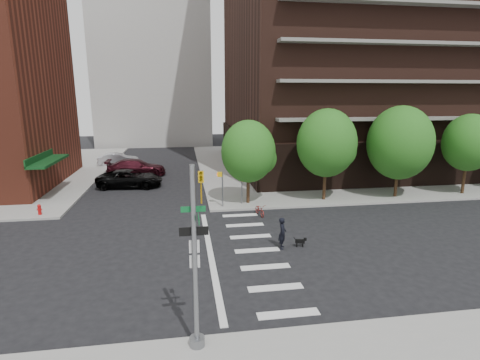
{
  "coord_description": "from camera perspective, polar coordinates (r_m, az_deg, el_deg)",
  "views": [
    {
      "loc": [
        -0.75,
        -18.25,
        8.14
      ],
      "look_at": [
        3.0,
        6.0,
        2.5
      ],
      "focal_mm": 28.0,
      "sensor_mm": 36.0,
      "label": 1
    }
  ],
  "objects": [
    {
      "name": "sidewalk_ne",
      "position": [
        47.54,
        17.93,
        2.54
      ],
      "size": [
        39.0,
        33.0,
        0.15
      ],
      "primitive_type": "cube",
      "color": "gray",
      "rests_on": "ground"
    },
    {
      "name": "parked_car_black",
      "position": [
        34.78,
        -16.43,
        0.2
      ],
      "size": [
        3.09,
        5.88,
        1.58
      ],
      "primitive_type": "imported",
      "rotation": [
        0.0,
        0.0,
        1.49
      ],
      "color": "black",
      "rests_on": "ground"
    },
    {
      "name": "traffic_signal",
      "position": [
        12.06,
        -6.7,
        -13.97
      ],
      "size": [
        0.9,
        0.75,
        6.0
      ],
      "color": "slate",
      "rests_on": "sidewalk_s"
    },
    {
      "name": "tree_c",
      "position": [
        31.78,
        23.19,
        5.23
      ],
      "size": [
        5.0,
        5.0,
        6.8
      ],
      "color": "#301E11",
      "rests_on": "sidewalk_ne"
    },
    {
      "name": "parked_car_silver",
      "position": [
        45.76,
        -18.06,
        3.0
      ],
      "size": [
        1.99,
        4.67,
        1.5
      ],
      "primitive_type": "imported",
      "rotation": [
        0.0,
        0.0,
        1.66
      ],
      "color": "#B5B6BD",
      "rests_on": "ground"
    },
    {
      "name": "tree_b",
      "position": [
        29.06,
        13.06,
        5.5
      ],
      "size": [
        4.5,
        4.5,
        6.65
      ],
      "color": "#301E11",
      "rests_on": "sidewalk_ne"
    },
    {
      "name": "tree_a",
      "position": [
        27.48,
        1.27,
        4.37
      ],
      "size": [
        4.0,
        4.0,
        5.9
      ],
      "color": "#301E11",
      "rests_on": "sidewalk_ne"
    },
    {
      "name": "parked_car_maroon",
      "position": [
        39.61,
        -15.53,
        1.86
      ],
      "size": [
        2.39,
        5.86,
        1.7
      ],
      "primitive_type": "imported",
      "rotation": [
        0.0,
        0.0,
        1.57
      ],
      "color": "#3A0F18",
      "rests_on": "ground"
    },
    {
      "name": "fire_hydrant",
      "position": [
        28.83,
        -28.25,
        -3.9
      ],
      "size": [
        0.24,
        0.24,
        0.73
      ],
      "color": "#A50C0C",
      "rests_on": "sidewalk_nw"
    },
    {
      "name": "scooter",
      "position": [
        25.78,
        3.03,
        -4.54
      ],
      "size": [
        0.78,
        1.61,
        0.81
      ],
      "primitive_type": "imported",
      "rotation": [
        0.0,
        0.0,
        0.17
      ],
      "color": "maroon",
      "rests_on": "ground"
    },
    {
      "name": "pedestrian_signal",
      "position": [
        27.09,
        -2.05,
        -0.48
      ],
      "size": [
        2.18,
        0.67,
        2.6
      ],
      "color": "slate",
      "rests_on": "sidewalk_ne"
    },
    {
      "name": "crosswalk",
      "position": [
        20.2,
        0.39,
        -10.8
      ],
      "size": [
        3.85,
        13.0,
        0.01
      ],
      "color": "silver",
      "rests_on": "ground"
    },
    {
      "name": "dog_walker",
      "position": [
        20.41,
        6.47,
        -8.04
      ],
      "size": [
        0.72,
        0.57,
        1.72
      ],
      "primitive_type": "imported",
      "rotation": [
        0.0,
        0.0,
        1.3
      ],
      "color": "black",
      "rests_on": "ground"
    },
    {
      "name": "dog",
      "position": [
        20.91,
        9.22,
        -9.19
      ],
      "size": [
        0.61,
        0.26,
        0.51
      ],
      "rotation": [
        0.0,
        0.0,
        -0.2
      ],
      "color": "black",
      "rests_on": "ground"
    },
    {
      "name": "tree_d",
      "position": [
        35.32,
        31.51,
        4.87
      ],
      "size": [
        4.0,
        4.0,
        6.2
      ],
      "color": "#301E11",
      "rests_on": "sidewalk_ne"
    },
    {
      "name": "ground",
      "position": [
        20.0,
        -5.99,
        -11.15
      ],
      "size": [
        120.0,
        120.0,
        0.0
      ],
      "primitive_type": "plane",
      "color": "black",
      "rests_on": "ground"
    }
  ]
}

